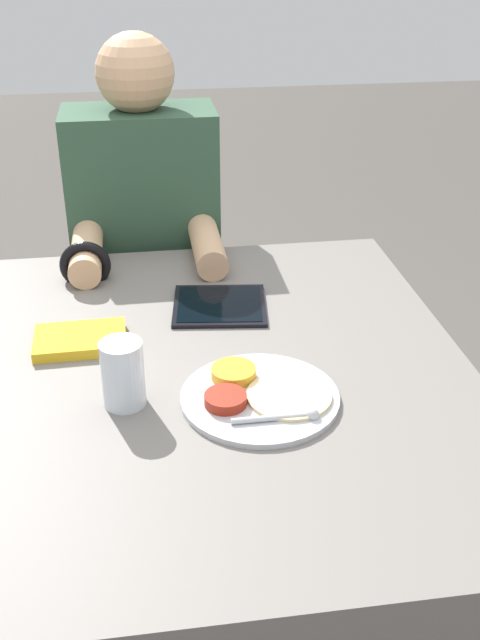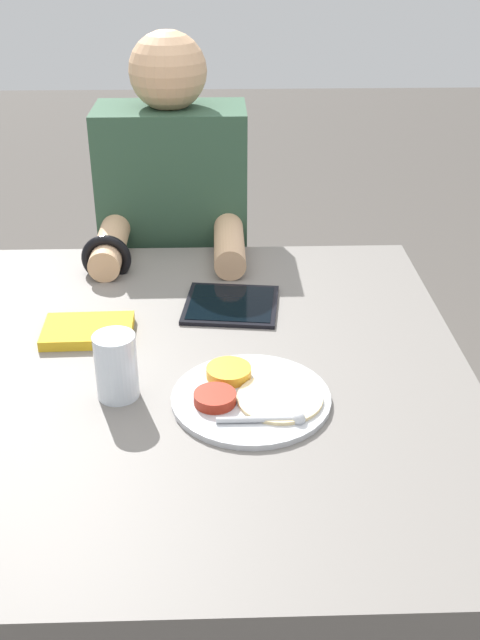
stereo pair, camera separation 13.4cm
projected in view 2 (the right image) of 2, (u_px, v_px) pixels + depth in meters
dining_table at (158, 525)px, 1.49m from camera, size 1.14×1.07×0.74m
thali_tray at (250, 396)px, 1.22m from camera, size 0.26×0.26×0.03m
red_notebook at (88, 331)px, 1.41m from camera, size 0.17×0.12×0.02m
tablet_device at (231, 305)px, 1.52m from camera, size 0.21×0.20×0.01m
person_diner at (177, 286)px, 1.98m from camera, size 0.37×0.44×1.21m
drinking_glass at (116, 366)px, 1.21m from camera, size 0.07×0.07×0.11m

